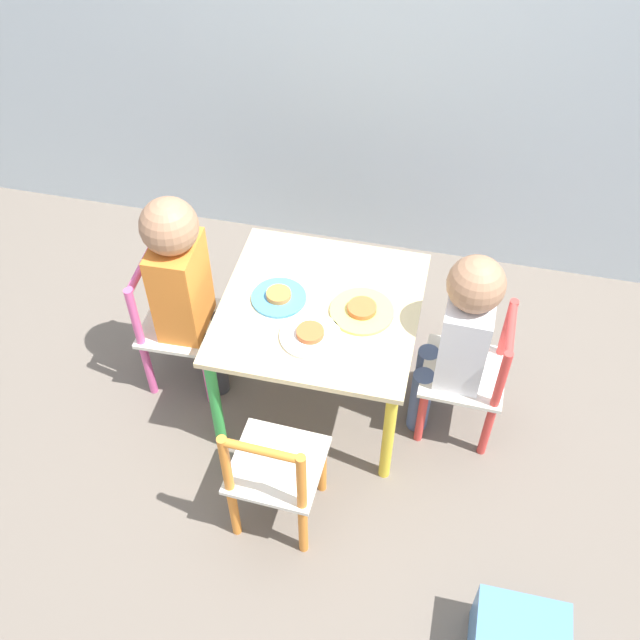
% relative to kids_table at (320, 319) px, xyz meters
% --- Properties ---
extents(ground_plane, '(6.00, 6.00, 0.00)m').
position_rel_kids_table_xyz_m(ground_plane, '(0.00, 0.00, -0.38)').
color(ground_plane, '#6B6056').
extents(kids_table, '(0.62, 0.62, 0.44)m').
position_rel_kids_table_xyz_m(kids_table, '(0.00, 0.00, 0.00)').
color(kids_table, beige).
rests_on(kids_table, ground_plane).
extents(chair_pink, '(0.27, 0.27, 0.51)m').
position_rel_kids_table_xyz_m(chair_pink, '(-0.50, -0.02, -0.14)').
color(chair_pink, silver).
rests_on(chair_pink, ground_plane).
extents(chair_red, '(0.27, 0.27, 0.51)m').
position_rel_kids_table_xyz_m(chair_red, '(0.50, -0.01, -0.14)').
color(chair_red, silver).
rests_on(chair_red, ground_plane).
extents(chair_orange, '(0.27, 0.27, 0.51)m').
position_rel_kids_table_xyz_m(chair_orange, '(-0.02, -0.50, -0.14)').
color(chair_orange, silver).
rests_on(chair_orange, ground_plane).
extents(child_left, '(0.23, 0.20, 0.78)m').
position_rel_kids_table_xyz_m(child_left, '(-0.44, -0.01, 0.09)').
color(child_left, '#38383D').
rests_on(child_left, ground_plane).
extents(child_right, '(0.22, 0.20, 0.73)m').
position_rel_kids_table_xyz_m(child_right, '(0.44, -0.01, 0.06)').
color(child_right, '#4C608E').
rests_on(child_right, ground_plane).
extents(plate_left, '(0.17, 0.17, 0.03)m').
position_rel_kids_table_xyz_m(plate_left, '(-0.13, 0.00, 0.07)').
color(plate_left, '#4C9EE0').
rests_on(plate_left, kids_table).
extents(plate_right, '(0.20, 0.20, 0.03)m').
position_rel_kids_table_xyz_m(plate_right, '(0.13, 0.00, 0.07)').
color(plate_right, '#EADB66').
rests_on(plate_right, kids_table).
extents(plate_front, '(0.18, 0.18, 0.03)m').
position_rel_kids_table_xyz_m(plate_front, '(-0.00, -0.13, 0.07)').
color(plate_front, white).
rests_on(plate_front, kids_table).
extents(storage_bin, '(0.24, 0.16, 0.19)m').
position_rel_kids_table_xyz_m(storage_bin, '(0.71, -0.75, -0.29)').
color(storage_bin, '#4C7FB7').
rests_on(storage_bin, ground_plane).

